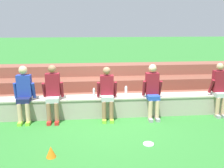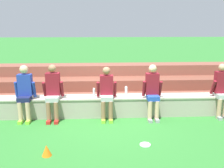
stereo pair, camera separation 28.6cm
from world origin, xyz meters
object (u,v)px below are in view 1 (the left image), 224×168
Objects in this scene: person_right_of_center at (153,90)px; water_bottle_near_left at (94,93)px; person_far_left at (24,92)px; water_bottle_center_gap at (126,91)px; person_left_of_center at (53,92)px; sports_cone at (51,152)px; frisbee at (148,144)px; person_center at (107,92)px; person_far_right at (219,88)px.

person_right_of_center reaches higher than water_bottle_near_left.
water_bottle_center_gap is at bearing 5.70° from person_far_left.
person_right_of_center is (2.60, -0.05, -0.01)m from person_left_of_center.
person_right_of_center is 6.50× the size of sports_cone.
frisbee is at bearing -106.53° from person_right_of_center.
person_right_of_center is (1.21, -0.03, 0.03)m from person_center.
person_left_of_center reaches higher than water_bottle_near_left.
water_bottle_near_left is 0.92× the size of water_bottle_center_gap.
person_right_of_center is (3.32, -0.06, -0.01)m from person_far_left.
person_left_of_center is at bearing 144.21° from frisbee.
person_far_left and person_far_right have the same top height.
water_bottle_near_left is (1.06, 0.23, -0.12)m from person_left_of_center.
person_center reaches higher than water_bottle_center_gap.
person_far_right is 6.03× the size of water_bottle_near_left.
water_bottle_near_left is (-1.54, 0.28, -0.11)m from person_right_of_center.
person_center reaches higher than water_bottle_near_left.
person_left_of_center reaches higher than water_bottle_center_gap.
person_far_left reaches higher than water_bottle_center_gap.
person_far_left is at bearing 179.05° from person_center.
person_far_left is 6.03× the size of water_bottle_near_left.
water_bottle_near_left is 0.88m from water_bottle_center_gap.
water_bottle_center_gap is (-2.53, 0.29, -0.10)m from person_far_right.
frisbee is (0.22, -1.83, -0.67)m from water_bottle_center_gap.
person_right_of_center is 1.00× the size of person_far_right.
sports_cone is (-4.29, -1.87, -0.66)m from person_far_right.
person_far_right reaches higher than frisbee.
person_left_of_center is 2.60m from person_right_of_center.
person_far_left is at bearing 179.73° from person_far_right.
person_far_left is 1.00× the size of person_far_right.
sports_cone is at bearing -84.61° from person_left_of_center.
water_bottle_center_gap is (-0.66, 0.33, -0.10)m from person_right_of_center.
water_bottle_center_gap is at bearing 153.53° from person_right_of_center.
person_left_of_center is 5.61× the size of water_bottle_center_gap.
person_far_right is at bearing 0.19° from person_center.
person_left_of_center is 1.09m from water_bottle_near_left.
person_far_right reaches higher than sports_cone.
person_far_left is 5.19m from person_far_right.
person_right_of_center is 1.87m from person_far_right.
person_center is 6.11× the size of frisbee.
person_far_left is 2.68m from water_bottle_center_gap.
person_right_of_center is 3.11m from sports_cone.
frisbee is at bearing -146.32° from person_far_right.
person_right_of_center is 5.55× the size of water_bottle_center_gap.
water_bottle_near_left is at bearing 6.95° from person_far_left.
sports_cone is (-2.42, -1.83, -0.67)m from person_right_of_center.
person_far_right is at bearing -0.27° from person_far_left.
frisbee is 1.02× the size of sports_cone.
water_bottle_near_left is at bearing 175.94° from person_far_right.
water_bottle_near_left is at bearing 121.53° from frisbee.
person_far_right is 4.73m from sports_cone.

